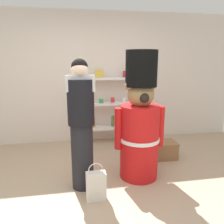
# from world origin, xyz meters

# --- Properties ---
(ground_plane) EXTENTS (6.40, 6.40, 0.00)m
(ground_plane) POSITION_xyz_m (0.00, 0.00, 0.00)
(ground_plane) COLOR tan
(back_wall) EXTENTS (6.40, 0.12, 2.60)m
(back_wall) POSITION_xyz_m (0.00, 2.20, 1.30)
(back_wall) COLOR silver
(back_wall) RESTS_ON ground_plane
(merchandise_shelf) EXTENTS (1.25, 0.35, 1.68)m
(merchandise_shelf) POSITION_xyz_m (0.51, 1.98, 0.84)
(merchandise_shelf) COLOR white
(merchandise_shelf) RESTS_ON ground_plane
(teddy_bear_guard) EXTENTS (0.72, 0.57, 1.80)m
(teddy_bear_guard) POSITION_xyz_m (0.63, 0.47, 0.80)
(teddy_bear_guard) COLOR red
(teddy_bear_guard) RESTS_ON ground_plane
(person_shopper) EXTENTS (0.35, 0.34, 1.69)m
(person_shopper) POSITION_xyz_m (-0.18, 0.33, 0.88)
(person_shopper) COLOR black
(person_shopper) RESTS_ON ground_plane
(shopping_bag) EXTENTS (0.24, 0.14, 0.48)m
(shopping_bag) POSITION_xyz_m (-0.04, 0.00, 0.18)
(shopping_bag) COLOR silver
(shopping_bag) RESTS_ON ground_plane
(display_crate) EXTENTS (0.41, 0.35, 0.29)m
(display_crate) POSITION_xyz_m (1.25, 1.01, 0.14)
(display_crate) COLOR olive
(display_crate) RESTS_ON ground_plane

